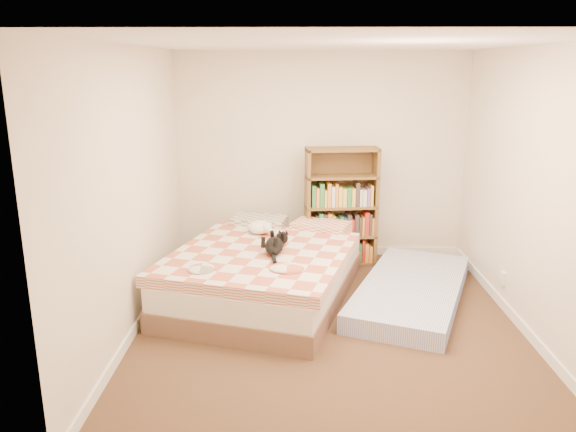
{
  "coord_description": "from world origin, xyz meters",
  "views": [
    {
      "loc": [
        -0.32,
        -4.8,
        2.32
      ],
      "look_at": [
        -0.38,
        0.3,
        0.96
      ],
      "focal_mm": 35.0,
      "sensor_mm": 36.0,
      "label": 1
    }
  ],
  "objects_px": {
    "bed": "(266,271)",
    "floor_mattress": "(411,291)",
    "bookshelf": "(341,221)",
    "white_dog": "(260,227)",
    "black_cat": "(274,244)"
  },
  "relations": [
    {
      "from": "bed",
      "to": "floor_mattress",
      "type": "bearing_deg",
      "value": 12.69
    },
    {
      "from": "bookshelf",
      "to": "white_dog",
      "type": "xyz_separation_m",
      "value": [
        -0.93,
        -0.58,
        0.09
      ]
    },
    {
      "from": "black_cat",
      "to": "white_dog",
      "type": "height_order",
      "value": "black_cat"
    },
    {
      "from": "black_cat",
      "to": "white_dog",
      "type": "relative_size",
      "value": 2.36
    },
    {
      "from": "floor_mattress",
      "to": "black_cat",
      "type": "height_order",
      "value": "black_cat"
    },
    {
      "from": "bed",
      "to": "black_cat",
      "type": "relative_size",
      "value": 3.73
    },
    {
      "from": "bookshelf",
      "to": "floor_mattress",
      "type": "bearing_deg",
      "value": -65.74
    },
    {
      "from": "bed",
      "to": "black_cat",
      "type": "distance_m",
      "value": 0.39
    },
    {
      "from": "bed",
      "to": "floor_mattress",
      "type": "height_order",
      "value": "bed"
    },
    {
      "from": "black_cat",
      "to": "floor_mattress",
      "type": "bearing_deg",
      "value": 21.96
    },
    {
      "from": "bed",
      "to": "floor_mattress",
      "type": "xyz_separation_m",
      "value": [
        1.49,
        -0.09,
        -0.18
      ]
    },
    {
      "from": "bed",
      "to": "black_cat",
      "type": "xyz_separation_m",
      "value": [
        0.09,
        -0.17,
        0.34
      ]
    },
    {
      "from": "bookshelf",
      "to": "black_cat",
      "type": "xyz_separation_m",
      "value": [
        -0.75,
        -1.2,
        0.09
      ]
    },
    {
      "from": "floor_mattress",
      "to": "black_cat",
      "type": "bearing_deg",
      "value": -155.11
    },
    {
      "from": "floor_mattress",
      "to": "black_cat",
      "type": "relative_size",
      "value": 2.97
    }
  ]
}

